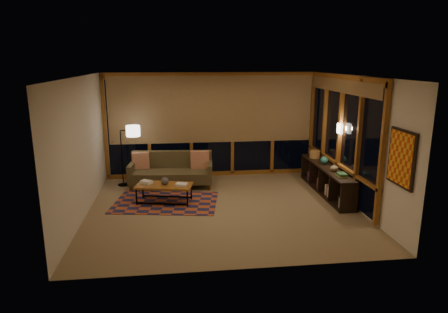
{
  "coord_description": "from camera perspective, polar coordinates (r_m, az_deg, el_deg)",
  "views": [
    {
      "loc": [
        -0.92,
        -7.76,
        3.02
      ],
      "look_at": [
        0.07,
        0.42,
        1.0
      ],
      "focal_mm": 32.0,
      "sensor_mm": 36.0,
      "label": 1
    }
  ],
  "objects": [
    {
      "name": "ceramic_pot",
      "position": [
        8.65,
        -8.45,
        -3.48
      ],
      "size": [
        0.21,
        0.21,
        0.17
      ],
      "primitive_type": "sphere",
      "rotation": [
        0.0,
        0.0,
        -0.31
      ],
      "color": "black",
      "rests_on": "coffee_table"
    },
    {
      "name": "bookshelf",
      "position": [
        9.5,
        14.45,
        -3.23
      ],
      "size": [
        0.4,
        2.54,
        0.64
      ],
      "primitive_type": null,
      "color": "black",
      "rests_on": "floor"
    },
    {
      "name": "basket",
      "position": [
        10.12,
        12.83,
        0.32
      ],
      "size": [
        0.32,
        0.32,
        0.19
      ],
      "primitive_type": "cylinder",
      "rotation": [
        0.0,
        0.0,
        0.32
      ],
      "color": "#AB7E40",
      "rests_on": "bookshelf"
    },
    {
      "name": "shelf_book_stack",
      "position": [
        8.68,
        16.51,
        -2.56
      ],
      "size": [
        0.21,
        0.26,
        0.06
      ],
      "primitive_type": null,
      "rotation": [
        0.0,
        0.0,
        -0.28
      ],
      "color": "white",
      "rests_on": "bookshelf"
    },
    {
      "name": "pillow_right",
      "position": [
        9.8,
        -3.49,
        -0.41
      ],
      "size": [
        0.45,
        0.15,
        0.45
      ],
      "primitive_type": null,
      "rotation": [
        0.0,
        0.0,
        -0.0
      ],
      "color": "#B92A04",
      "rests_on": "sofa"
    },
    {
      "name": "sofa",
      "position": [
        9.73,
        -7.57,
        -1.98
      ],
      "size": [
        2.03,
        0.96,
        0.81
      ],
      "primitive_type": null,
      "rotation": [
        0.0,
        0.0,
        -0.08
      ],
      "color": "brown",
      "rests_on": "floor"
    },
    {
      "name": "window_wall_right",
      "position": [
        9.25,
        16.11,
        2.8
      ],
      "size": [
        0.16,
        3.7,
        2.6
      ],
      "primitive_type": null,
      "color": "#A65E23",
      "rests_on": "walls"
    },
    {
      "name": "vase",
      "position": [
        9.05,
        15.48,
        -1.49
      ],
      "size": [
        0.17,
        0.17,
        0.17
      ],
      "primitive_type": "imported",
      "rotation": [
        0.0,
        0.0,
        0.05
      ],
      "color": "tan",
      "rests_on": "bookshelf"
    },
    {
      "name": "floor_lamp",
      "position": [
        9.97,
        -14.4,
        0.16
      ],
      "size": [
        0.59,
        0.51,
        1.51
      ],
      "primitive_type": null,
      "rotation": [
        0.0,
        0.0,
        -0.43
      ],
      "color": "black",
      "rests_on": "floor"
    },
    {
      "name": "walls",
      "position": [
        7.99,
        -0.16,
        1.68
      ],
      "size": [
        5.51,
        5.01,
        2.7
      ],
      "color": "silver",
      "rests_on": "floor"
    },
    {
      "name": "coffee_table",
      "position": [
        8.74,
        -8.52,
        -5.24
      ],
      "size": [
        1.28,
        0.79,
        0.4
      ],
      "primitive_type": null,
      "rotation": [
        0.0,
        0.0,
        -0.22
      ],
      "color": "#A65E23",
      "rests_on": "floor"
    },
    {
      "name": "pillow_left",
      "position": [
        9.94,
        -11.78,
        -0.61
      ],
      "size": [
        0.41,
        0.15,
        0.4
      ],
      "primitive_type": null,
      "rotation": [
        0.0,
        0.0,
        0.03
      ],
      "color": "#B92A04",
      "rests_on": "sofa"
    },
    {
      "name": "book_stack_a",
      "position": [
        8.8,
        -11.05,
        -3.62
      ],
      "size": [
        0.32,
        0.3,
        0.07
      ],
      "primitive_type": null,
      "rotation": [
        0.0,
        0.0,
        -0.53
      ],
      "color": "white",
      "rests_on": "coffee_table"
    },
    {
      "name": "wall_sconce",
      "position": [
        9.06,
        16.21,
        3.86
      ],
      "size": [
        0.12,
        0.18,
        0.22
      ],
      "primitive_type": null,
      "color": "white",
      "rests_on": "walls"
    },
    {
      "name": "area_rug",
      "position": [
        8.78,
        -8.32,
        -6.48
      ],
      "size": [
        2.4,
        1.79,
        0.01
      ],
      "primitive_type": "cube",
      "rotation": [
        0.0,
        0.0,
        -0.16
      ],
      "color": "#B14C27",
      "rests_on": "floor"
    },
    {
      "name": "floor",
      "position": [
        8.38,
        -0.16,
        -7.39
      ],
      "size": [
        5.5,
        5.0,
        0.01
      ],
      "primitive_type": "cube",
      "color": "#9D855C",
      "rests_on": "ground"
    },
    {
      "name": "ceiling",
      "position": [
        7.82,
        -0.17,
        11.4
      ],
      "size": [
        5.5,
        5.0,
        0.01
      ],
      "primitive_type": "cube",
      "color": "beige",
      "rests_on": "walls"
    },
    {
      "name": "teal_bowl",
      "position": [
        9.59,
        14.12,
        -0.53
      ],
      "size": [
        0.2,
        0.2,
        0.18
      ],
      "primitive_type": "sphere",
      "rotation": [
        0.0,
        0.0,
        -0.16
      ],
      "color": "#26786D",
      "rests_on": "bookshelf"
    },
    {
      "name": "book_stack_b",
      "position": [
        8.58,
        -6.12,
        -3.99
      ],
      "size": [
        0.26,
        0.23,
        0.04
      ],
      "primitive_type": null,
      "rotation": [
        0.0,
        0.0,
        -0.33
      ],
      "color": "white",
      "rests_on": "coffee_table"
    },
    {
      "name": "wall_art",
      "position": [
        7.11,
        23.98,
        -0.22
      ],
      "size": [
        0.06,
        0.74,
        0.94
      ],
      "primitive_type": null,
      "color": "red",
      "rests_on": "walls"
    },
    {
      "name": "window_wall_back",
      "position": [
        10.37,
        -1.75,
        4.47
      ],
      "size": [
        5.3,
        0.16,
        2.6
      ],
      "primitive_type": null,
      "color": "#A65E23",
      "rests_on": "walls"
    }
  ]
}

